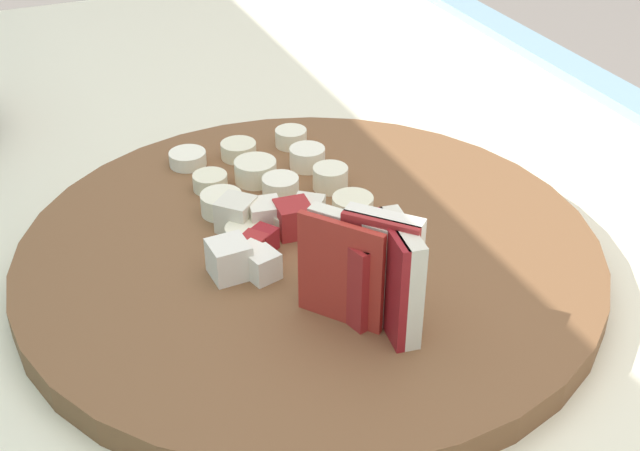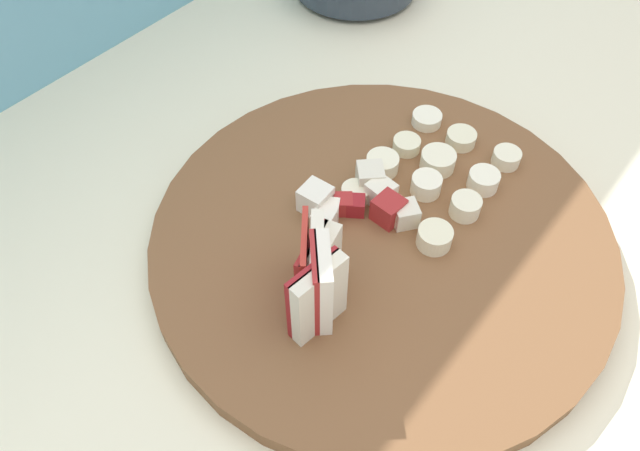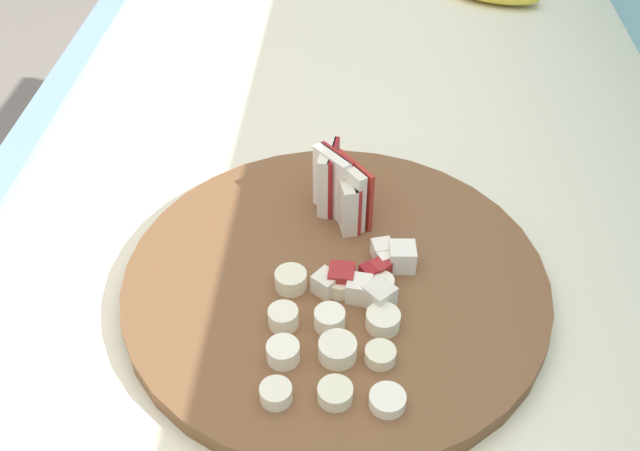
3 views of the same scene
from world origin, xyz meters
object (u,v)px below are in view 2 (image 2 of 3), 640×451
(apple_wedge_fan, at_px, (317,277))
(apple_dice_pile, at_px, (360,201))
(cutting_board, at_px, (381,239))
(banana_slice_rows, at_px, (433,176))

(apple_wedge_fan, relative_size, apple_dice_pile, 0.79)
(cutting_board, relative_size, apple_dice_pile, 4.11)
(cutting_board, height_order, apple_wedge_fan, apple_wedge_fan)
(banana_slice_rows, bearing_deg, cutting_board, 179.28)
(apple_dice_pile, bearing_deg, cutting_board, -104.52)
(cutting_board, distance_m, banana_slice_rows, 0.07)
(banana_slice_rows, bearing_deg, apple_wedge_fan, 179.75)
(apple_wedge_fan, xyz_separation_m, apple_dice_pile, (0.09, 0.03, -0.02))
(cutting_board, xyz_separation_m, apple_dice_pile, (0.01, 0.03, 0.02))
(apple_dice_pile, bearing_deg, banana_slice_rows, -24.97)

